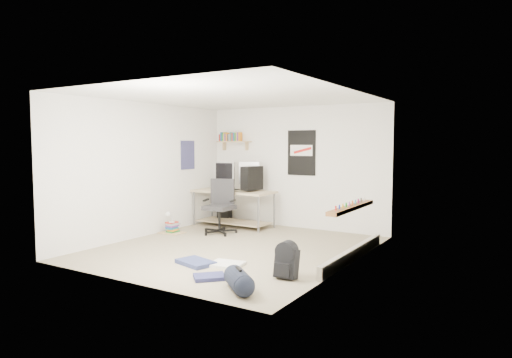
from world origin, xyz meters
The scene contains 26 objects.
floor centered at (0.00, 0.00, -0.01)m, with size 4.00×4.50×0.01m, color gray.
ceiling centered at (0.00, 0.00, 2.50)m, with size 4.00×4.50×0.01m, color white.
back_wall centered at (0.00, 2.25, 1.25)m, with size 4.00×0.01×2.50m, color silver.
left_wall centered at (-2.00, 0.00, 1.25)m, with size 0.01×4.50×2.50m, color silver.
right_wall centered at (2.00, 0.00, 1.25)m, with size 0.01×4.50×2.50m, color silver.
desk centered at (-1.13, 1.64, 0.36)m, with size 1.72×0.75×0.79m, color beige.
monitor_left centered at (-1.40, 1.72, 1.03)m, with size 0.43×0.11×0.48m, color #97969B.
monitor_right centered at (-0.90, 1.90, 1.02)m, with size 0.43×0.11×0.47m, color #B7B7BD.
pc_tower centered at (-0.73, 1.72, 1.03)m, with size 0.22×0.46×0.49m, color black.
keyboard centered at (-1.13, 1.54, 0.80)m, with size 0.37×0.13×0.02m, color black.
speaker_left centered at (-1.75, 1.83, 0.87)m, with size 0.08×0.08×0.17m, color black.
speaker_right centered at (-0.73, 1.87, 0.88)m, with size 0.09×0.09×0.18m, color black.
office_chair centered at (-0.94, 0.88, 0.49)m, with size 0.69×0.69×1.06m, color #272629.
wall_shelf centered at (-1.45, 2.14, 1.78)m, with size 0.80×0.22×0.24m, color tan.
poster_back_wall centered at (0.15, 2.23, 1.55)m, with size 0.62×0.03×0.92m, color black.
poster_left_wall centered at (-1.99, 1.20, 1.50)m, with size 0.02×0.42×0.60m, color navy.
window centered at (1.95, 0.30, 1.45)m, with size 0.10×1.50×1.26m, color brown.
baseboard_heater centered at (1.96, 0.30, 0.09)m, with size 0.08×2.50×0.18m, color #B7B2A8.
backpack centered at (1.55, -1.06, 0.20)m, with size 0.28×0.23×0.38m, color black.
duffel_bag centered at (1.30, -1.80, 0.14)m, with size 0.25×0.25×0.50m, color black.
tshirt centered at (0.53, -0.96, 0.02)m, with size 0.46×0.39×0.04m, color silver.
jeans_a centered at (0.11, -1.14, 0.03)m, with size 0.56×0.35×0.06m, color navy.
jeans_b centered at (0.71, -1.59, 0.03)m, with size 0.40×0.30×0.05m, color navy.
book_stack centered at (-1.75, 0.42, 0.15)m, with size 0.41×0.34×0.28m, color olive.
desk_lamp centered at (-1.73, 0.40, 0.38)m, with size 0.11×0.19×0.19m, color white.
subwoofer centered at (-1.60, 1.98, 0.14)m, with size 0.27×0.27×0.30m, color black.
Camera 1 is at (4.23, -6.19, 1.75)m, focal length 32.00 mm.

